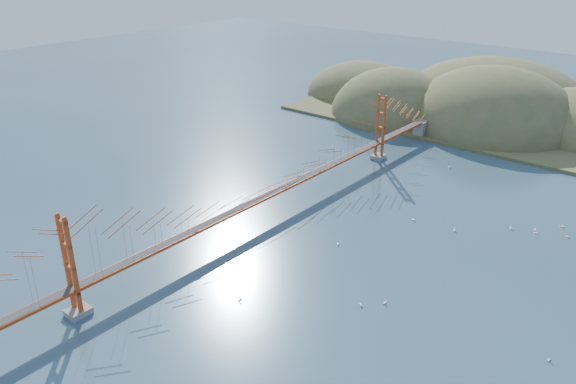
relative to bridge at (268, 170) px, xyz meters
The scene contains 16 objects.
ground 7.01m from the bridge, 90.00° to the right, with size 320.00×320.00×0.00m, color #304D61.
bridge is the anchor object (origin of this frame).
far_headlands 68.73m from the bridge, 88.14° to the left, with size 84.00×58.00×25.00m.
sailboat_15 37.23m from the bridge, 32.80° to the left, with size 0.55×0.63×0.72m.
sailboat_5 41.32m from the bridge, ahead, with size 0.45×0.51×0.58m.
sailboat_1 26.65m from the bridge, 29.48° to the left, with size 0.64×0.65×0.74m.
sailboat_10 21.95m from the bridge, 57.17° to the right, with size 0.50×0.58×0.66m.
sailboat_8 37.10m from the bridge, 31.23° to the left, with size 0.64×0.64×0.67m.
sailboat_17 41.14m from the bridge, 34.74° to the left, with size 0.59×0.57×0.66m.
sailboat_3 21.60m from the bridge, 35.59° to the left, with size 0.58×0.47×0.67m.
sailboat_12 36.60m from the bridge, 70.97° to the left, with size 0.57×0.55×0.64m.
sailboat_6 24.98m from the bridge, 24.04° to the right, with size 0.57×0.57×0.60m.
sailboat_7 40.92m from the bridge, 30.60° to the left, with size 0.50×0.41×0.59m.
sailboat_16 34.14m from the bridge, 32.93° to the left, with size 0.63×0.63×0.67m.
sailboat_14 25.95m from the bridge, 18.16° to the right, with size 0.46×0.56×0.65m.
sailboat_extra_0 14.19m from the bridge, ahead, with size 0.56×0.56×0.59m.
Camera 1 is at (47.97, -53.25, 36.00)m, focal length 35.00 mm.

